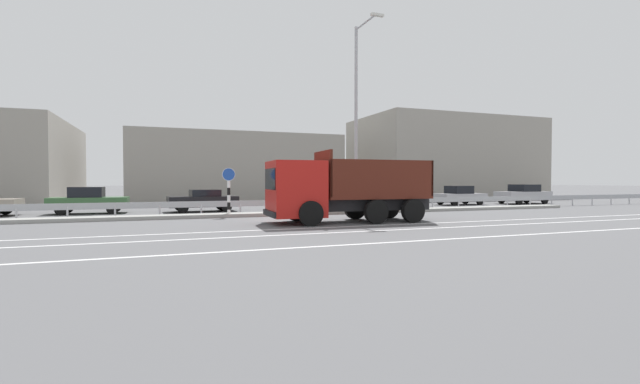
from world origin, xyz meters
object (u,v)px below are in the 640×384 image
Objects in this scene: parked_car_4 at (203,200)px; parked_car_6 at (395,197)px; parked_car_3 at (89,200)px; parked_car_8 at (523,194)px; median_road_sign at (229,192)px; dump_truck at (328,193)px; parked_car_7 at (460,195)px; street_lamp_1 at (357,110)px; parked_car_5 at (303,197)px.

parked_car_4 is 0.84× the size of parked_car_6.
parked_car_3 is 0.83× the size of parked_car_6.
parked_car_3 is 0.90× the size of parked_car_8.
median_road_sign is 0.56× the size of parked_car_8.
dump_truck is 1.84× the size of parked_car_3.
parked_car_8 is at bearing 81.86° from parked_car_7.
parked_car_8 reaches higher than parked_car_6.
parked_car_4 is 19.30m from parked_car_7.
street_lamp_1 is at bearing 137.35° from parked_car_6.
dump_truck is 7.04m from street_lamp_1.
median_road_sign is at bearing -172.87° from parked_car_4.
dump_truck reaches higher than parked_car_3.
street_lamp_1 is 2.24× the size of parked_car_5.
parked_car_4 is 1.01× the size of parked_car_7.
parked_car_8 is (18.65, -0.29, -0.00)m from parked_car_5.
parked_car_5 is 1.14× the size of parked_car_7.
parked_car_3 is 25.50m from parked_car_7.
parked_car_4 is at bearing -91.38° from parked_car_7.
median_road_sign is 13.05m from parked_car_6.
median_road_sign reaches higher than parked_car_7.
parked_car_6 is (6.67, -0.41, -0.04)m from parked_car_5.
parked_car_3 is at bearing 144.98° from median_road_sign.
dump_truck reaches higher than median_road_sign.
median_road_sign is 0.24× the size of street_lamp_1.
parked_car_6 reaches higher than parked_car_7.
median_road_sign is 8.43m from street_lamp_1.
median_road_sign is 4.57m from parked_car_4.
dump_truck reaches higher than parked_car_5.
parked_car_6 is at bearing -94.21° from parked_car_4.
median_road_sign reaches higher than parked_car_5.
street_lamp_1 is at bearing -67.73° from parked_car_7.
parked_car_4 is (-4.55, 8.97, -0.64)m from dump_truck.
parked_car_3 is 6.23m from parked_car_4.
parked_car_4 is (6.21, -0.52, -0.06)m from parked_car_3.
street_lamp_1 is 2.15× the size of parked_car_6.
parked_car_4 is at bearing 88.18° from parked_car_8.
parked_car_5 reaches higher than parked_car_6.
parked_car_3 reaches higher than parked_car_6.
street_lamp_1 reaches higher than parked_car_6.
parked_car_8 is at bearing 15.82° from street_lamp_1.
parked_car_5 is 0.96× the size of parked_car_6.
parked_car_6 is (12.28, 4.40, -0.56)m from median_road_sign.
parked_car_8 reaches higher than parked_car_7.
parked_car_3 reaches higher than parked_car_7.
parked_car_8 is (17.14, 4.86, -5.03)m from street_lamp_1.
parked_car_6 is (5.16, 4.73, -5.07)m from street_lamp_1.
parked_car_3 is at bearing 159.55° from street_lamp_1.
parked_car_5 is (12.69, -0.15, 0.03)m from parked_car_3.
parked_car_5 is 1.04× the size of parked_car_8.
parked_car_6 is at bearing 19.74° from median_road_sign.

